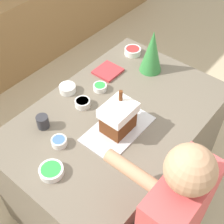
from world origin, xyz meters
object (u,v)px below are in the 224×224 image
(candy_bowl_behind_tray, at_px, (67,88))
(baking_tray, at_px, (118,129))
(candy_bowl_far_left, at_px, (133,51))
(candy_bowl_far_right, at_px, (59,142))
(cookbook, at_px, (108,71))
(candy_bowl_near_tray_left, at_px, (83,103))
(mug, at_px, (43,122))
(candy_bowl_front_corner, at_px, (100,87))
(candy_bowl_center_rear, at_px, (51,171))
(decorative_tree, at_px, (152,52))
(gingerbread_house, at_px, (118,117))

(candy_bowl_behind_tray, bearing_deg, baking_tray, -95.47)
(candy_bowl_behind_tray, bearing_deg, candy_bowl_far_left, -7.40)
(candy_bowl_far_right, distance_m, cookbook, 0.74)
(baking_tray, relative_size, candy_bowl_near_tray_left, 4.40)
(cookbook, bearing_deg, mug, -177.15)
(candy_bowl_near_tray_left, bearing_deg, baking_tray, -92.07)
(candy_bowl_front_corner, xyz_separation_m, mug, (-0.49, 0.05, 0.02))
(mug, bearing_deg, candy_bowl_center_rear, -124.60)
(candy_bowl_far_left, bearing_deg, candy_bowl_near_tray_left, -172.06)
(candy_bowl_far_left, bearing_deg, mug, -178.13)
(candy_bowl_center_rear, relative_size, candy_bowl_near_tray_left, 1.33)
(candy_bowl_far_right, xyz_separation_m, cookbook, (0.71, 0.22, -0.02))
(baking_tray, xyz_separation_m, mug, (-0.28, 0.38, 0.04))
(candy_bowl_front_corner, relative_size, cookbook, 0.52)
(decorative_tree, relative_size, candy_bowl_far_left, 2.55)
(candy_bowl_near_tray_left, relative_size, candy_bowl_far_left, 0.80)
(cookbook, xyz_separation_m, mug, (-0.68, -0.03, 0.03))
(candy_bowl_far_right, height_order, cookbook, candy_bowl_far_right)
(candy_bowl_front_corner, distance_m, cookbook, 0.20)
(cookbook, bearing_deg, candy_bowl_center_rear, -159.43)
(decorative_tree, bearing_deg, candy_bowl_near_tray_left, 167.95)
(candy_bowl_center_rear, bearing_deg, candy_bowl_front_corner, 19.64)
(gingerbread_house, height_order, candy_bowl_far_left, gingerbread_house)
(candy_bowl_behind_tray, relative_size, candy_bowl_far_left, 0.89)
(decorative_tree, xyz_separation_m, candy_bowl_far_left, (0.08, 0.23, -0.14))
(candy_bowl_front_corner, xyz_separation_m, cookbook, (0.18, 0.08, -0.01))
(candy_bowl_far_right, xyz_separation_m, candy_bowl_near_tray_left, (0.33, 0.12, 0.00))
(baking_tray, bearing_deg, mug, 126.69)
(candy_bowl_far_left, bearing_deg, candy_bowl_far_right, -168.12)
(cookbook, bearing_deg, candy_bowl_front_corner, -156.03)
(baking_tray, height_order, mug, mug)
(baking_tray, relative_size, candy_bowl_far_left, 3.51)
(candy_bowl_near_tray_left, distance_m, cookbook, 0.39)
(candy_bowl_center_rear, xyz_separation_m, candy_bowl_near_tray_left, (0.50, 0.23, 0.00))
(candy_bowl_far_right, bearing_deg, gingerbread_house, -31.90)
(candy_bowl_far_right, bearing_deg, candy_bowl_far_left, 11.88)
(gingerbread_house, height_order, candy_bowl_behind_tray, gingerbread_house)
(gingerbread_house, height_order, decorative_tree, decorative_tree)
(gingerbread_house, height_order, candy_bowl_near_tray_left, gingerbread_house)
(candy_bowl_behind_tray, distance_m, candy_bowl_near_tray_left, 0.18)
(candy_bowl_near_tray_left, height_order, cookbook, candy_bowl_near_tray_left)
(baking_tray, xyz_separation_m, candy_bowl_center_rear, (-0.49, 0.08, 0.02))
(candy_bowl_front_corner, bearing_deg, decorative_tree, -19.37)
(gingerbread_house, height_order, cookbook, gingerbread_house)
(baking_tray, bearing_deg, cookbook, 46.60)
(gingerbread_house, xyz_separation_m, mug, (-0.28, 0.38, -0.07))
(candy_bowl_behind_tray, bearing_deg, decorative_tree, -28.42)
(baking_tray, height_order, candy_bowl_far_left, candy_bowl_far_left)
(gingerbread_house, xyz_separation_m, candy_bowl_front_corner, (0.21, 0.33, -0.09))
(baking_tray, xyz_separation_m, candy_bowl_far_right, (-0.32, 0.20, 0.02))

